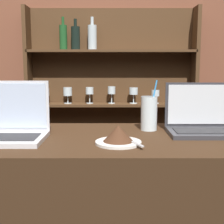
% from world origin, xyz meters
% --- Properties ---
extents(back_wall, '(7.00, 0.06, 2.70)m').
position_xyz_m(back_wall, '(0.00, 1.71, 1.35)').
color(back_wall, brown).
rests_on(back_wall, ground_plane).
extents(back_shelf, '(1.38, 0.18, 1.74)m').
position_xyz_m(back_shelf, '(0.11, 1.63, 0.91)').
color(back_shelf, '#472D19').
rests_on(back_shelf, ground_plane).
extents(laptop_near, '(0.30, 0.23, 0.23)m').
position_xyz_m(laptop_near, '(-0.29, 0.27, 1.03)').
color(laptop_near, silver).
rests_on(laptop_near, bar_counter).
extents(laptop_far, '(0.32, 0.21, 0.22)m').
position_xyz_m(laptop_far, '(0.53, 0.38, 1.03)').
color(laptop_far, '#333338').
rests_on(laptop_far, bar_counter).
extents(cake_plate, '(0.18, 0.18, 0.07)m').
position_xyz_m(cake_plate, '(0.15, 0.19, 1.02)').
color(cake_plate, silver).
rests_on(cake_plate, bar_counter).
extents(water_glass, '(0.07, 0.07, 0.23)m').
position_xyz_m(water_glass, '(0.29, 0.44, 1.06)').
color(water_glass, silver).
rests_on(water_glass, bar_counter).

